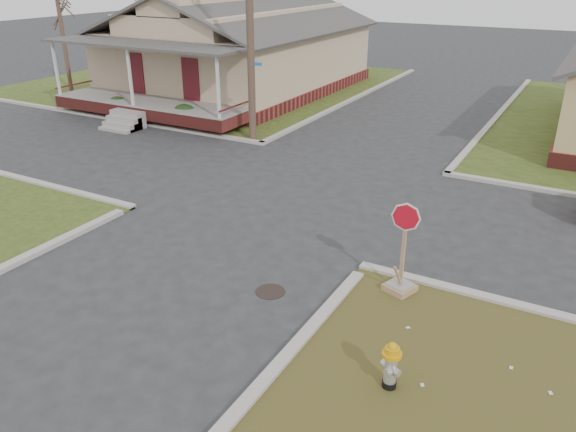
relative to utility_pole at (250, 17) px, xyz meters
The scene contains 11 objects.
ground 10.89m from the utility_pole, 64.74° to the right, with size 120.00×120.00×0.00m, color #2A2B2D.
verge_far_left 13.48m from the utility_pole, 134.04° to the left, with size 19.00×19.00×0.05m, color #2F4619.
curbs 7.39m from the utility_pole, 42.88° to the right, with size 80.00×40.00×0.12m, color #B0A99F, non-canonical shape.
manhole 12.29m from the utility_pole, 55.75° to the right, with size 0.64×0.64×0.01m, color black.
corner_house 9.99m from the utility_pole, 126.69° to the left, with size 10.10×15.50×5.30m.
utility_pole is the anchor object (origin of this frame).
tree_far_left 14.31m from the utility_pole, 167.34° to the left, with size 0.22×0.22×4.90m, color #49332A.
fire_hydrant 15.22m from the utility_pole, 48.85° to the right, with size 0.32×0.32×0.87m.
stop_sign 12.67m from the utility_pole, 42.53° to the right, with size 0.58×0.56×2.03m.
hedge_left 8.50m from the utility_pole, behind, with size 1.24×1.02×0.95m, color #1A3714.
hedge_right 5.47m from the utility_pole, behind, with size 1.31×1.07×1.00m, color #1A3714.
Camera 1 is at (7.53, -9.29, 6.37)m, focal length 35.00 mm.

